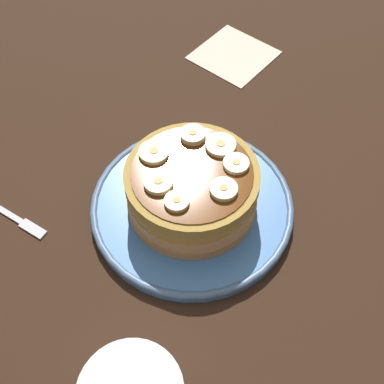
{
  "coord_description": "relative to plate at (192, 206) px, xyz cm",
  "views": [
    {
      "loc": [
        25.19,
        -21.45,
        49.81
      ],
      "look_at": [
        0.0,
        0.0,
        3.67
      ],
      "focal_mm": 45.5,
      "sensor_mm": 36.0,
      "label": 1
    }
  ],
  "objects": [
    {
      "name": "banana_slice_5",
      "position": [
        -0.7,
        4.91,
        6.84
      ],
      "size": [
        3.58,
        3.58,
        0.75
      ],
      "color": "beige",
      "rests_on": "pancake_stack"
    },
    {
      "name": "ground_plane",
      "position": [
        0.0,
        0.0,
        -2.34
      ],
      "size": [
        140.0,
        140.0,
        3.0
      ],
      "primitive_type": "cube",
      "color": "black"
    },
    {
      "name": "banana_slice_6",
      "position": [
        2.43,
        4.37,
        6.83
      ],
      "size": [
        2.95,
        2.95,
        0.73
      ],
      "color": "#F4E5C1",
      "rests_on": "pancake_stack"
    },
    {
      "name": "fork",
      "position": [
        -13.87,
        -17.52,
        -0.59
      ],
      "size": [
        12.69,
        4.85,
        0.5
      ],
      "color": "silver",
      "rests_on": "ground_plane"
    },
    {
      "name": "pancake_stack",
      "position": [
        0.07,
        -0.07,
        3.53
      ],
      "size": [
        15.86,
        15.62,
        6.21
      ],
      "color": "#B17745",
      "rests_on": "plate"
    },
    {
      "name": "banana_slice_3",
      "position": [
        4.14,
        0.92,
        6.88
      ],
      "size": [
        3.06,
        3.06,
        0.81
      ],
      "color": "#EDF3BB",
      "rests_on": "pancake_stack"
    },
    {
      "name": "plate",
      "position": [
        0.0,
        0.0,
        0.0
      ],
      "size": [
        24.6,
        24.6,
        1.56
      ],
      "color": "#3F72B2",
      "rests_on": "ground_plane"
    },
    {
      "name": "napkin",
      "position": [
        -17.96,
        23.96,
        -0.69
      ],
      "size": [
        12.72,
        12.72,
        0.3
      ],
      "primitive_type": "cube",
      "rotation": [
        0.0,
        0.0,
        0.17
      ],
      "color": "beige",
      "rests_on": "ground_plane"
    },
    {
      "name": "banana_slice_4",
      "position": [
        2.09,
        -3.9,
        6.84
      ],
      "size": [
        2.7,
        2.7,
        0.75
      ],
      "color": "#F6E8BB",
      "rests_on": "pancake_stack"
    },
    {
      "name": "banana_slice_1",
      "position": [
        -3.92,
        3.45,
        6.94
      ],
      "size": [
        2.99,
        2.99,
        0.95
      ],
      "color": "#FCE8B7",
      "rests_on": "pancake_stack"
    },
    {
      "name": "banana_slice_0",
      "position": [
        -4.81,
        -1.58,
        6.85
      ],
      "size": [
        3.49,
        3.49,
        0.76
      ],
      "color": "#F0F3B3",
      "rests_on": "pancake_stack"
    },
    {
      "name": "banana_slice_2",
      "position": [
        -1.07,
        -3.86,
        6.89
      ],
      "size": [
        3.19,
        3.19,
        0.84
      ],
      "color": "#F6E9B9",
      "rests_on": "pancake_stack"
    }
  ]
}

